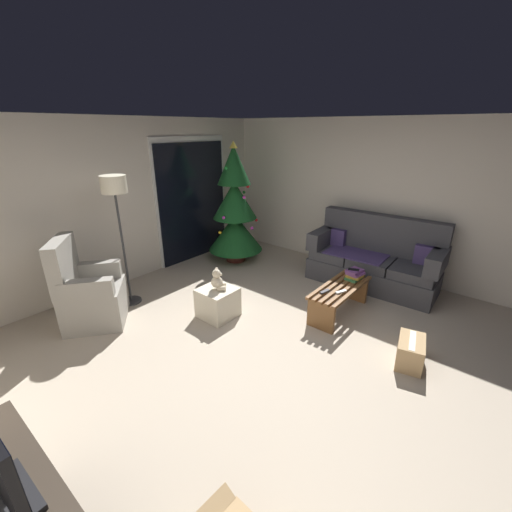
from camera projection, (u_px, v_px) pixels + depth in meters
The scene contains 17 objects.
ground_plane at pixel (281, 351), 3.72m from camera, with size 7.00×7.00×0.00m, color #B2A38E.
wall_back at pixel (121, 203), 5.08m from camera, with size 5.72×0.12×2.50m, color beige.
wall_right at pixel (387, 200), 5.32m from camera, with size 0.12×6.00×2.50m, color beige.
patio_door_frame at pixel (193, 200), 6.06m from camera, with size 1.60×0.02×2.20m, color silver.
patio_door_glass at pixel (194, 203), 6.07m from camera, with size 1.50×0.02×2.10m, color black.
couch at pixel (374, 260), 5.17m from camera, with size 0.85×1.97×1.08m.
coffee_table at pixel (340, 295), 4.38m from camera, with size 1.10×0.40×0.40m.
remote_white at pixel (341, 292), 4.16m from camera, with size 0.04×0.16×0.02m, color silver.
remote_graphite at pixel (325, 291), 4.16m from camera, with size 0.04×0.16×0.02m, color #333338.
book_stack at pixel (355, 274), 4.50m from camera, with size 0.25×0.22×0.14m.
cell_phone at pixel (354, 270), 4.47m from camera, with size 0.07×0.14×0.01m, color black.
christmas_tree at pixel (235, 211), 5.91m from camera, with size 0.98×0.98×2.13m.
armchair at pixel (89, 294), 4.13m from camera, with size 0.96×0.96×1.13m.
floor_lamp at pixel (116, 198), 4.22m from camera, with size 0.32×0.32×1.78m.
ottoman at pixel (218, 302), 4.34m from camera, with size 0.44×0.44×0.39m, color beige.
teddy_bear_cream at pixel (218, 281), 4.23m from camera, with size 0.21×0.22×0.29m.
cardboard_box_taped_mid_floor at pixel (410, 352), 3.48m from camera, with size 0.47×0.34×0.29m.
Camera 1 is at (-2.55, -1.74, 2.35)m, focal length 23.25 mm.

